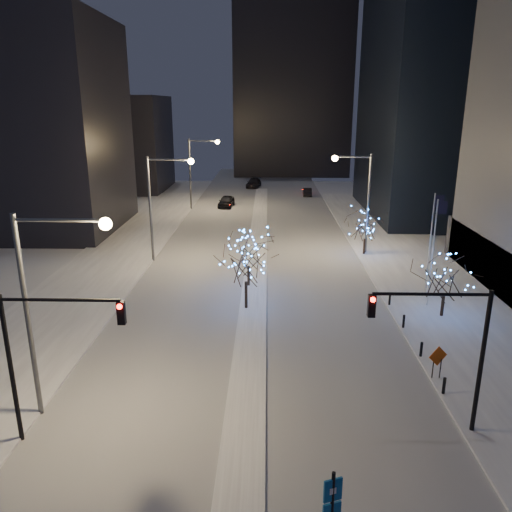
{
  "coord_description": "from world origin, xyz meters",
  "views": [
    {
      "loc": [
        1.01,
        -18.89,
        14.47
      ],
      "look_at": [
        0.29,
        12.35,
        5.0
      ],
      "focal_mm": 35.0,
      "sensor_mm": 36.0,
      "label": 1
    }
  ],
  "objects_px": {
    "car_near": "(226,201)",
    "holiday_tree_plaza_near": "(446,277)",
    "street_lamp_w_far": "(197,164)",
    "street_lamp_east": "(360,190)",
    "street_lamp_w_near": "(47,289)",
    "street_lamp_w_mid": "(161,194)",
    "traffic_signal_east": "(449,338)",
    "holiday_tree_plaza_far": "(366,224)",
    "holiday_tree_median_near": "(246,261)",
    "construction_sign": "(438,359)",
    "traffic_signal_west": "(43,345)",
    "holiday_tree_median_far": "(248,249)",
    "car_mid": "(307,192)",
    "wayfinding_sign": "(332,508)",
    "car_far": "(254,183)"
  },
  "relations": [
    {
      "from": "car_near",
      "to": "holiday_tree_plaza_near",
      "type": "bearing_deg",
      "value": -58.52
    },
    {
      "from": "street_lamp_w_far",
      "to": "street_lamp_east",
      "type": "xyz_separation_m",
      "value": [
        19.02,
        -22.0,
        -0.05
      ]
    },
    {
      "from": "street_lamp_w_near",
      "to": "street_lamp_w_mid",
      "type": "distance_m",
      "value": 25.0
    },
    {
      "from": "traffic_signal_east",
      "to": "holiday_tree_plaza_far",
      "type": "distance_m",
      "value": 28.52
    },
    {
      "from": "holiday_tree_median_near",
      "to": "construction_sign",
      "type": "relative_size",
      "value": 2.86
    },
    {
      "from": "holiday_tree_median_near",
      "to": "street_lamp_w_far",
      "type": "bearing_deg",
      "value": 102.92
    },
    {
      "from": "street_lamp_w_far",
      "to": "holiday_tree_plaza_near",
      "type": "xyz_separation_m",
      "value": [
        22.38,
        -37.92,
        -3.44
      ]
    },
    {
      "from": "traffic_signal_west",
      "to": "holiday_tree_median_far",
      "type": "relative_size",
      "value": 1.44
    },
    {
      "from": "street_lamp_w_near",
      "to": "construction_sign",
      "type": "distance_m",
      "value": 20.24
    },
    {
      "from": "street_lamp_w_far",
      "to": "holiday_tree_median_near",
      "type": "xyz_separation_m",
      "value": [
        8.44,
        -36.79,
        -2.77
      ]
    },
    {
      "from": "street_lamp_east",
      "to": "car_mid",
      "type": "xyz_separation_m",
      "value": [
        -2.45,
        33.75,
        -5.79
      ]
    },
    {
      "from": "street_lamp_w_mid",
      "to": "street_lamp_w_far",
      "type": "height_order",
      "value": "same"
    },
    {
      "from": "holiday_tree_plaza_near",
      "to": "wayfinding_sign",
      "type": "height_order",
      "value": "holiday_tree_plaza_near"
    },
    {
      "from": "street_lamp_w_mid",
      "to": "car_far",
      "type": "xyz_separation_m",
      "value": [
        7.44,
        45.32,
        -5.7
      ]
    },
    {
      "from": "car_far",
      "to": "holiday_tree_median_near",
      "type": "distance_m",
      "value": 57.19
    },
    {
      "from": "car_far",
      "to": "holiday_tree_plaza_far",
      "type": "distance_m",
      "value": 44.69
    },
    {
      "from": "street_lamp_w_far",
      "to": "street_lamp_east",
      "type": "relative_size",
      "value": 1.0
    },
    {
      "from": "street_lamp_east",
      "to": "car_mid",
      "type": "height_order",
      "value": "street_lamp_east"
    },
    {
      "from": "car_mid",
      "to": "holiday_tree_plaza_near",
      "type": "distance_m",
      "value": 50.06
    },
    {
      "from": "holiday_tree_median_near",
      "to": "car_far",
      "type": "bearing_deg",
      "value": 91.0
    },
    {
      "from": "holiday_tree_median_far",
      "to": "holiday_tree_plaza_far",
      "type": "bearing_deg",
      "value": 39.97
    },
    {
      "from": "street_lamp_w_far",
      "to": "holiday_tree_plaza_near",
      "type": "bearing_deg",
      "value": -59.45
    },
    {
      "from": "car_far",
      "to": "street_lamp_east",
      "type": "bearing_deg",
      "value": -67.28
    },
    {
      "from": "car_mid",
      "to": "construction_sign",
      "type": "bearing_deg",
      "value": 94.04
    },
    {
      "from": "car_far",
      "to": "holiday_tree_median_near",
      "type": "bearing_deg",
      "value": -81.59
    },
    {
      "from": "traffic_signal_east",
      "to": "holiday_tree_plaza_far",
      "type": "relative_size",
      "value": 1.4
    },
    {
      "from": "street_lamp_w_mid",
      "to": "traffic_signal_west",
      "type": "relative_size",
      "value": 1.43
    },
    {
      "from": "street_lamp_east",
      "to": "car_mid",
      "type": "distance_m",
      "value": 34.33
    },
    {
      "from": "holiday_tree_plaza_far",
      "to": "car_far",
      "type": "bearing_deg",
      "value": 105.94
    },
    {
      "from": "car_mid",
      "to": "holiday_tree_median_near",
      "type": "bearing_deg",
      "value": 81.9
    },
    {
      "from": "holiday_tree_median_near",
      "to": "holiday_tree_plaza_near",
      "type": "relative_size",
      "value": 1.09
    },
    {
      "from": "street_lamp_w_near",
      "to": "traffic_signal_west",
      "type": "relative_size",
      "value": 1.43
    },
    {
      "from": "car_far",
      "to": "traffic_signal_east",
      "type": "bearing_deg",
      "value": -74.26
    },
    {
      "from": "construction_sign",
      "to": "traffic_signal_east",
      "type": "bearing_deg",
      "value": -126.37
    },
    {
      "from": "car_mid",
      "to": "construction_sign",
      "type": "height_order",
      "value": "construction_sign"
    },
    {
      "from": "street_lamp_w_mid",
      "to": "car_mid",
      "type": "relative_size",
      "value": 2.5
    },
    {
      "from": "traffic_signal_west",
      "to": "car_near",
      "type": "xyz_separation_m",
      "value": [
        3.37,
        53.88,
        -3.93
      ]
    },
    {
      "from": "street_lamp_east",
      "to": "car_near",
      "type": "xyz_separation_m",
      "value": [
        -15.15,
        23.88,
        -5.62
      ]
    },
    {
      "from": "wayfinding_sign",
      "to": "car_near",
      "type": "bearing_deg",
      "value": 77.0
    },
    {
      "from": "street_lamp_w_far",
      "to": "traffic_signal_east",
      "type": "relative_size",
      "value": 1.43
    },
    {
      "from": "street_lamp_w_near",
      "to": "holiday_tree_median_near",
      "type": "height_order",
      "value": "street_lamp_w_near"
    },
    {
      "from": "holiday_tree_plaza_far",
      "to": "holiday_tree_median_near",
      "type": "bearing_deg",
      "value": -128.4
    },
    {
      "from": "street_lamp_w_near",
      "to": "car_mid",
      "type": "distance_m",
      "value": 64.2
    },
    {
      "from": "street_lamp_w_far",
      "to": "traffic_signal_west",
      "type": "xyz_separation_m",
      "value": [
        0.5,
        -52.0,
        -1.74
      ]
    },
    {
      "from": "car_near",
      "to": "street_lamp_w_near",
      "type": "bearing_deg",
      "value": -87.73
    },
    {
      "from": "car_mid",
      "to": "car_far",
      "type": "height_order",
      "value": "car_far"
    },
    {
      "from": "car_mid",
      "to": "car_far",
      "type": "relative_size",
      "value": 0.72
    },
    {
      "from": "street_lamp_w_near",
      "to": "street_lamp_east",
      "type": "distance_m",
      "value": 33.85
    },
    {
      "from": "car_near",
      "to": "street_lamp_east",
      "type": "bearing_deg",
      "value": -51.07
    },
    {
      "from": "street_lamp_w_near",
      "to": "holiday_tree_plaza_far",
      "type": "distance_m",
      "value": 33.91
    }
  ]
}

